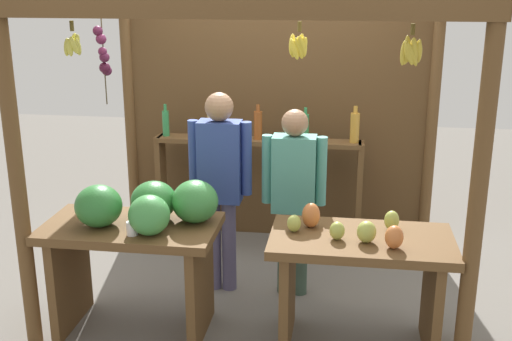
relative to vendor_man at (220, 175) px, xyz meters
name	(u,v)px	position (x,y,z in m)	size (l,w,h in m)	color
ground_plane	(260,284)	(0.29, 0.11, -0.93)	(12.00, 12.00, 0.00)	slate
market_stall	(268,108)	(0.29, 0.56, 0.41)	(2.89, 2.22, 2.26)	brown
fruit_counter_left	(141,231)	(-0.41, -0.68, -0.20)	(1.22, 0.64, 1.07)	brown
fruit_counter_right	(359,267)	(1.04, -0.68, -0.36)	(1.16, 0.64, 0.95)	brown
bottle_shelf_unit	(260,164)	(0.18, 0.90, -0.16)	(1.85, 0.22, 1.33)	brown
vendor_man	(220,175)	(0.00, 0.00, 0.00)	(0.48, 0.21, 1.56)	#585378
vendor_woman	(294,188)	(0.56, 0.00, -0.07)	(0.48, 0.20, 1.45)	#3B5344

